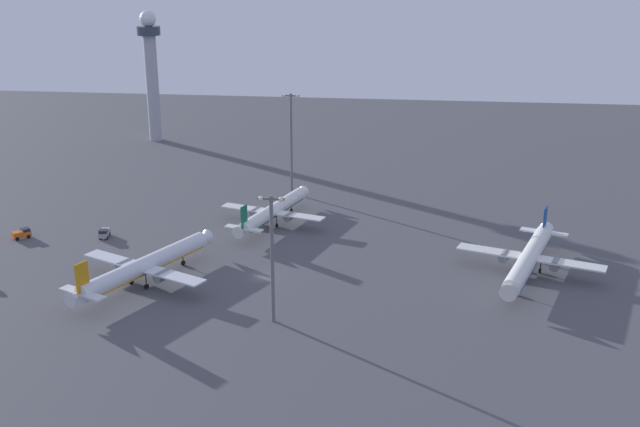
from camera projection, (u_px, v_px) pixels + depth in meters
ground_plane at (263, 277)px, 162.81m from camera, size 416.00×416.00×0.00m
control_tower at (151, 67)px, 271.72m from camera, size 8.00×8.00×45.33m
airplane_mid_apron at (144, 266)px, 158.53m from camera, size 29.33×37.10×10.13m
airplane_taxiway_distant at (529, 258)px, 162.90m from camera, size 30.37×38.60×10.18m
airplane_near_gate at (273, 211)px, 193.11m from camera, size 27.33×34.77×9.12m
baggage_tractor at (104, 233)px, 184.86m from camera, size 2.58×4.39×2.25m
maintenance_van at (22, 234)px, 184.37m from camera, size 4.25×4.37×2.25m
apron_light_west at (291, 138)px, 213.33m from camera, size 4.80×0.90×28.25m
apron_light_central at (272, 251)px, 139.03m from camera, size 4.80×0.90×24.30m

